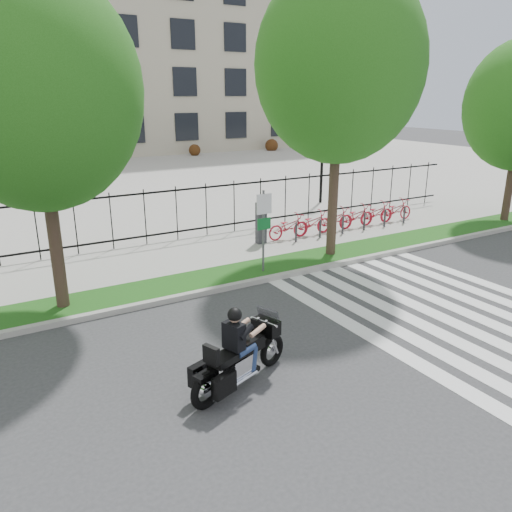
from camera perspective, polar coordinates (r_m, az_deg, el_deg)
ground at (r=10.83m, az=3.71°, el=-11.55°), size 120.00×120.00×0.00m
curb at (r=14.03m, az=-5.67°, el=-4.08°), size 60.00×0.20×0.15m
grass_verge at (r=14.76m, az=-7.07°, el=-2.99°), size 60.00×1.50×0.15m
sidewalk at (r=16.96m, az=-10.45°, el=-0.34°), size 60.00×3.50×0.15m
plaza at (r=33.61m, az=-21.02°, el=7.83°), size 80.00×34.00×0.10m
crosswalk_stripes at (r=13.86m, az=20.60°, el=-5.82°), size 5.70×8.00×0.01m
iron_fence at (r=18.27m, az=-12.56°, el=4.37°), size 30.00×0.06×2.00m
office_building at (r=53.15m, az=-26.40°, el=21.35°), size 60.00×21.90×20.15m
lamp_post_right at (r=25.10m, az=7.65°, el=13.04°), size 1.06×0.70×4.25m
street_tree_1 at (r=12.82m, az=-23.89°, el=16.92°), size 4.81×4.81×8.04m
street_tree_2 at (r=16.43m, az=9.52°, el=20.74°), size 5.21×5.21×9.03m
bike_share_station at (r=20.27m, az=10.02°, el=4.30°), size 7.75×0.84×1.50m
sign_pole_regulatory at (r=14.88m, az=0.89°, el=4.05°), size 0.50×0.09×2.50m
motorcycle_rider at (r=9.60m, az=-1.79°, el=-11.12°), size 2.49×1.27×2.00m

